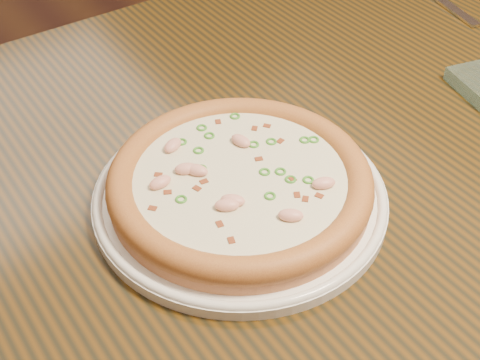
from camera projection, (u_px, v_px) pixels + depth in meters
ground at (224, 195)px, 1.80m from camera, size 9.00×9.00×0.00m
hero_table at (296, 199)px, 0.84m from camera, size 1.20×0.80×0.75m
plate at (240, 195)px, 0.69m from camera, size 0.30×0.30×0.02m
pizza at (240, 182)px, 0.67m from camera, size 0.27×0.27×0.03m
fork at (443, 2)px, 1.02m from camera, size 0.05×0.18×0.00m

